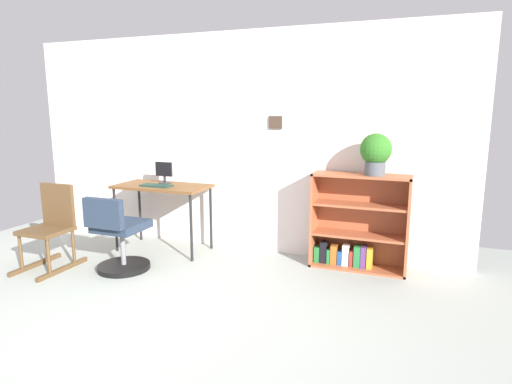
{
  "coord_description": "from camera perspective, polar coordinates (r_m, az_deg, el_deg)",
  "views": [
    {
      "loc": [
        2.03,
        -2.35,
        1.59
      ],
      "look_at": [
        0.62,
        1.34,
        0.83
      ],
      "focal_mm": 30.39,
      "sensor_mm": 36.0,
      "label": 1
    }
  ],
  "objects": [
    {
      "name": "office_chair",
      "position": [
        4.5,
        -17.62,
        -5.87
      ],
      "size": [
        0.52,
        0.55,
        0.78
      ],
      "color": "black",
      "rests_on": "ground_plane"
    },
    {
      "name": "monitor",
      "position": [
        5.04,
        -12.0,
        2.49
      ],
      "size": [
        0.21,
        0.14,
        0.25
      ],
      "color": "#262628",
      "rests_on": "desk"
    },
    {
      "name": "ground_plane",
      "position": [
        3.49,
        -18.37,
        -16.85
      ],
      "size": [
        6.24,
        6.24,
        0.0
      ],
      "primitive_type": "plane",
      "color": "#979F97"
    },
    {
      "name": "rocking_chair",
      "position": [
        4.85,
        -25.35,
        -4.02
      ],
      "size": [
        0.42,
        0.64,
        0.85
      ],
      "color": "brown",
      "rests_on": "ground_plane"
    },
    {
      "name": "desk",
      "position": [
        4.97,
        -12.21,
        0.15
      ],
      "size": [
        1.05,
        0.54,
        0.75
      ],
      "color": "brown",
      "rests_on": "ground_plane"
    },
    {
      "name": "keyboard",
      "position": [
        4.89,
        -12.99,
        0.84
      ],
      "size": [
        0.35,
        0.15,
        0.02
      ],
      "primitive_type": "cube",
      "color": "#1A342A",
      "rests_on": "desk"
    },
    {
      "name": "bookshelf_low",
      "position": [
        4.5,
        13.22,
        -4.4
      ],
      "size": [
        0.95,
        0.3,
        0.96
      ],
      "color": "#A25434",
      "rests_on": "ground_plane"
    },
    {
      "name": "wall_back",
      "position": [
        4.95,
        -3.32,
        6.44
      ],
      "size": [
        5.2,
        0.12,
        2.42
      ],
      "color": "silver",
      "rests_on": "ground_plane"
    },
    {
      "name": "potted_plant_on_shelf",
      "position": [
        4.29,
        15.48,
        5.08
      ],
      "size": [
        0.3,
        0.3,
        0.4
      ],
      "color": "#474C51",
      "rests_on": "bookshelf_low"
    }
  ]
}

